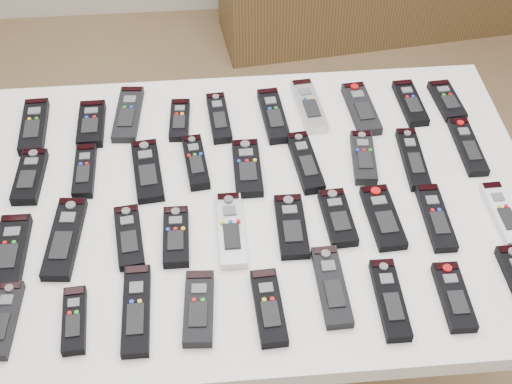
{
  "coord_description": "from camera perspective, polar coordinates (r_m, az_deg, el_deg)",
  "views": [
    {
      "loc": [
        -0.22,
        -1.1,
        1.93
      ],
      "look_at": [
        -0.12,
        -0.03,
        0.8
      ],
      "focal_mm": 50.0,
      "sensor_mm": 36.0,
      "label": 1
    }
  ],
  "objects": [
    {
      "name": "remote_1",
      "position": [
        1.78,
        -13.04,
        5.33
      ],
      "size": [
        0.06,
        0.15,
        0.02
      ],
      "primitive_type": "cube",
      "rotation": [
        0.0,
        0.0,
        0.01
      ],
      "color": "black",
      "rests_on": "table"
    },
    {
      "name": "remote_16",
      "position": [
        1.66,
        8.59,
        2.75
      ],
      "size": [
        0.07,
        0.17,
        0.02
      ],
      "primitive_type": "cube",
      "rotation": [
        0.0,
        0.0,
        -0.1
      ],
      "color": "black",
      "rests_on": "table"
    },
    {
      "name": "remote_0",
      "position": [
        1.81,
        -17.34,
        5.05
      ],
      "size": [
        0.06,
        0.19,
        0.02
      ],
      "primitive_type": "cube",
      "rotation": [
        0.0,
        0.0,
        0.03
      ],
      "color": "black",
      "rests_on": "table"
    },
    {
      "name": "remote_22",
      "position": [
        1.49,
        -6.42,
        -3.56
      ],
      "size": [
        0.05,
        0.15,
        0.02
      ],
      "primitive_type": "cube",
      "rotation": [
        0.0,
        0.0,
        -0.01
      ],
      "color": "black",
      "rests_on": "table"
    },
    {
      "name": "remote_3",
      "position": [
        1.76,
        -6.13,
        5.75
      ],
      "size": [
        0.05,
        0.14,
        0.02
      ],
      "primitive_type": "cube",
      "rotation": [
        0.0,
        0.0,
        -0.05
      ],
      "color": "black",
      "rests_on": "table"
    },
    {
      "name": "remote_10",
      "position": [
        1.68,
        -17.65,
        1.19
      ],
      "size": [
        0.06,
        0.16,
        0.02
      ],
      "primitive_type": "cube",
      "rotation": [
        0.0,
        0.0,
        -0.05
      ],
      "color": "black",
      "rests_on": "table"
    },
    {
      "name": "remote_35",
      "position": [
        1.41,
        10.66,
        -8.44
      ],
      "size": [
        0.05,
        0.18,
        0.02
      ],
      "primitive_type": "cube",
      "rotation": [
        0.0,
        0.0,
        -0.01
      ],
      "color": "black",
      "rests_on": "table"
    },
    {
      "name": "remote_20",
      "position": [
        1.53,
        -15.05,
        -3.57
      ],
      "size": [
        0.08,
        0.22,
        0.02
      ],
      "primitive_type": "cube",
      "rotation": [
        0.0,
        0.0,
        -0.09
      ],
      "color": "black",
      "rests_on": "table"
    },
    {
      "name": "remote_29",
      "position": [
        1.44,
        -19.53,
        -9.6
      ],
      "size": [
        0.06,
        0.17,
        0.02
      ],
      "primitive_type": "cube",
      "rotation": [
        0.0,
        0.0,
        -0.06
      ],
      "color": "black",
      "rests_on": "table"
    },
    {
      "name": "remote_27",
      "position": [
        1.57,
        14.19,
        -1.98
      ],
      "size": [
        0.05,
        0.18,
        0.02
      ],
      "primitive_type": "cube",
      "rotation": [
        0.0,
        0.0,
        -0.01
      ],
      "color": "black",
      "rests_on": "table"
    },
    {
      "name": "ground",
      "position": [
        2.23,
        3.21,
        -13.64
      ],
      "size": [
        4.0,
        4.0,
        0.0
      ],
      "primitive_type": "plane",
      "color": "#846043",
      "rests_on": "ground"
    },
    {
      "name": "remote_36",
      "position": [
        1.44,
        15.55,
        -8.06
      ],
      "size": [
        0.05,
        0.16,
        0.02
      ],
      "primitive_type": "cube",
      "rotation": [
        0.0,
        0.0,
        -0.01
      ],
      "color": "black",
      "rests_on": "table"
    },
    {
      "name": "remote_21",
      "position": [
        1.51,
        -10.12,
        -3.55
      ],
      "size": [
        0.07,
        0.17,
        0.02
      ],
      "primitive_type": "cube",
      "rotation": [
        0.0,
        0.0,
        0.12
      ],
      "color": "black",
      "rests_on": "table"
    },
    {
      "name": "remote_24",
      "position": [
        1.5,
        2.85,
        -2.74
      ],
      "size": [
        0.06,
        0.17,
        0.02
      ],
      "primitive_type": "cube",
      "rotation": [
        0.0,
        0.0,
        -0.01
      ],
      "color": "black",
      "rests_on": "table"
    },
    {
      "name": "table",
      "position": [
        1.61,
        -0.0,
        -1.91
      ],
      "size": [
        1.25,
        0.88,
        0.78
      ],
      "color": "white",
      "rests_on": "ground"
    },
    {
      "name": "remote_6",
      "position": [
        1.79,
        4.26,
        6.89
      ],
      "size": [
        0.07,
        0.19,
        0.02
      ],
      "primitive_type": "cube",
      "rotation": [
        0.0,
        0.0,
        0.1
      ],
      "color": "#B7B7BC",
      "rests_on": "table"
    },
    {
      "name": "remote_28",
      "position": [
        1.61,
        19.15,
        -1.65
      ],
      "size": [
        0.05,
        0.18,
        0.02
      ],
      "primitive_type": "cube",
      "rotation": [
        0.0,
        0.0,
        0.03
      ],
      "color": "silver",
      "rests_on": "table"
    },
    {
      "name": "remote_32",
      "position": [
        1.38,
        -4.6,
        -9.23
      ],
      "size": [
        0.07,
        0.17,
        0.02
      ],
      "primitive_type": "cube",
      "rotation": [
        0.0,
        0.0,
        -0.06
      ],
      "color": "black",
      "rests_on": "table"
    },
    {
      "name": "remote_26",
      "position": [
        1.54,
        10.12,
        -2.0
      ],
      "size": [
        0.07,
        0.18,
        0.02
      ],
      "primitive_type": "cube",
      "rotation": [
        0.0,
        0.0,
        0.06
      ],
      "color": "black",
      "rests_on": "table"
    },
    {
      "name": "remote_4",
      "position": [
        1.75,
        -2.98,
        5.95
      ],
      "size": [
        0.06,
        0.17,
        0.02
      ],
      "primitive_type": "cube",
      "rotation": [
        0.0,
        0.0,
        0.07
      ],
      "color": "black",
      "rests_on": "table"
    },
    {
      "name": "remote_2",
      "position": [
        1.79,
        -10.19,
        6.16
      ],
      "size": [
        0.07,
        0.2,
        0.02
      ],
      "primitive_type": "cube",
      "rotation": [
        0.0,
        0.0,
        -0.09
      ],
      "color": "black",
      "rests_on": "table"
    },
    {
      "name": "remote_7",
      "position": [
        1.8,
        8.41,
        6.61
      ],
      "size": [
        0.07,
        0.19,
        0.02
      ],
      "primitive_type": "cube",
      "rotation": [
        0.0,
        0.0,
        0.08
      ],
      "color": "black",
      "rests_on": "table"
    },
    {
      "name": "remote_9",
      "position": [
        1.87,
        15.02,
        7.07
      ],
      "size": [
        0.07,
        0.15,
        0.02
      ],
      "primitive_type": "cube",
      "rotation": [
        0.0,
        0.0,
        0.08
      ],
      "color": "black",
      "rests_on": "table"
    },
    {
      "name": "remote_15",
      "position": [
        1.64,
        3.97,
        2.4
      ],
      "size": [
        0.07,
        0.19,
        0.02
      ],
      "primitive_type": "cube",
      "rotation": [
        0.0,
        0.0,
        0.1
      ],
      "color": "black",
      "rests_on": "table"
    },
    {
      "name": "remote_14",
      "position": [
        1.62,
        -0.71,
        1.94
      ],
      "size": [
        0.06,
        0.17,
        0.02
      ],
      "primitive_type": "cube",
      "rotation": [
        0.0,
        0.0,
        -0.0
      ],
      "color": "black",
      "rests_on": "table"
    },
    {
      "name": "remote_8",
      "position": [
        1.84,
        12.24,
        6.98
      ],
      "size": [
        0.06,
        0.17,
        0.02
      ],
      "primitive_type": "cube",
      "rotation": [
        0.0,
        0.0,
        0.05
      ],
      "color": "black",
      "rests_on": "table"
    },
    {
      "name": "remote_5",
      "position": [
        1.76,
        1.4,
        6.14
      ],
      "size": [
        0.07,
        0.19,
        0.02
      ],
      "primitive_type": "cube",
      "rotation": [
        0.0,
        0.0,
        0.07
      ],
      "color": "black",
      "rests_on": "table"
    },
    {
      "name": "remote_19",
      "position": [
        1.54,
        -19.04,
        -4.46
      ],
      "size": [
        0.06,
        0.18,
        0.02
      ],
      "primitive_type": "cube",
      "rotation": [
        0.0,
        0.0,
        -0.01
      ],
      "color": "black",
      "rests_on": "table"
    },
    {
      "name": "remote_13",
      "position": [
        1.64,
        -4.85,
        2.4
      ],
      "size": [
        0.06,
        0.17,
        0.02
      ],
      "primitive_type": "cube",
      "rotation": [
        0.0,
        0.0,
        0.1
      ],
      "color": "black",
      "rests_on": "table"
    },
    {
      "name": "remote_23",
      "position": [
        1.5,
        -2.01,
        -3.02
      ],
      "size": [
        0.06,
        0.2,
        0.02
      ],
      "primitive_type": "cube",
      "rotation": [
        0.0,
        0.0,
        0.01
      ],
      "color": "#B7B7BC",
      "rests_on": "table"
    },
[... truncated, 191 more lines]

